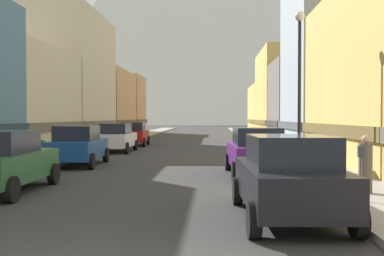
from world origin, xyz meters
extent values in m
cube|color=gray|center=(-6.25, 35.00, 0.07)|extent=(2.50, 100.00, 0.15)
cube|color=gray|center=(6.25, 35.00, 0.07)|extent=(2.50, 100.00, 0.15)
cube|color=beige|center=(-10.82, 23.96, 3.23)|extent=(6.63, 10.28, 6.47)
cube|color=#595444|center=(-10.82, 23.96, 1.60)|extent=(6.93, 10.28, 0.50)
cube|color=beige|center=(-10.71, 35.34, 5.52)|extent=(6.42, 11.95, 11.04)
cube|color=#595444|center=(-10.71, 35.34, 1.60)|extent=(6.72, 11.95, 0.50)
cube|color=tan|center=(-11.34, 47.77, 3.70)|extent=(7.67, 11.83, 7.40)
cube|color=brown|center=(-11.34, 47.77, 1.60)|extent=(7.97, 11.83, 0.50)
cube|color=tan|center=(-11.26, 58.36, 3.88)|extent=(7.52, 8.18, 7.77)
cube|color=brown|center=(-11.26, 58.36, 1.60)|extent=(7.82, 8.18, 0.50)
cube|color=#99A5B2|center=(12.33, 27.57, 5.76)|extent=(9.67, 9.81, 11.52)
cube|color=#444A50|center=(12.33, 27.57, 1.60)|extent=(9.97, 9.81, 0.50)
cube|color=#66605B|center=(11.23, 37.20, 3.58)|extent=(7.47, 8.40, 7.16)
cube|color=#2D2B29|center=(11.23, 37.20, 1.60)|extent=(7.77, 8.40, 0.50)
cube|color=#D8B259|center=(11.67, 48.58, 4.81)|extent=(8.33, 13.38, 9.63)
cube|color=brown|center=(11.67, 48.58, 1.60)|extent=(8.63, 13.38, 0.50)
cube|color=#D8B259|center=(10.97, 61.97, 3.29)|extent=(6.94, 12.98, 6.58)
cube|color=brown|center=(10.97, 61.97, 1.60)|extent=(7.24, 12.98, 0.50)
cube|color=#265933|center=(-3.80, 7.87, 0.74)|extent=(1.91, 4.43, 0.80)
cylinder|color=black|center=(-2.91, 9.54, 0.34)|extent=(0.23, 0.68, 0.68)
cylinder|color=black|center=(-2.85, 6.24, 0.34)|extent=(0.23, 0.68, 0.68)
cube|color=#19478C|center=(-3.80, 15.43, 0.74)|extent=(2.02, 4.47, 0.80)
cube|color=#1E232D|center=(-3.79, 15.18, 1.46)|extent=(1.69, 2.26, 0.64)
cylinder|color=black|center=(-4.79, 17.04, 0.34)|extent=(0.25, 0.69, 0.68)
cylinder|color=black|center=(-2.95, 17.12, 0.34)|extent=(0.25, 0.69, 0.68)
cylinder|color=black|center=(-4.65, 13.75, 0.34)|extent=(0.25, 0.69, 0.68)
cylinder|color=black|center=(-2.81, 13.82, 0.34)|extent=(0.25, 0.69, 0.68)
cube|color=silver|center=(-3.80, 23.70, 0.74)|extent=(1.86, 4.41, 0.80)
cube|color=#1E232D|center=(-3.80, 23.45, 1.46)|extent=(1.61, 2.21, 0.64)
cylinder|color=black|center=(-4.73, 25.35, 0.34)|extent=(0.22, 0.68, 0.68)
cylinder|color=black|center=(-2.89, 25.36, 0.34)|extent=(0.22, 0.68, 0.68)
cylinder|color=black|center=(-4.71, 22.05, 0.34)|extent=(0.22, 0.68, 0.68)
cylinder|color=black|center=(-2.87, 22.06, 0.34)|extent=(0.22, 0.68, 0.68)
cube|color=#9E1111|center=(-3.80, 30.10, 0.74)|extent=(2.01, 4.47, 0.80)
cube|color=#1E232D|center=(-3.79, 29.85, 1.46)|extent=(1.68, 2.26, 0.64)
cylinder|color=black|center=(-4.78, 31.71, 0.34)|extent=(0.25, 0.69, 0.68)
cylinder|color=black|center=(-2.95, 31.78, 0.34)|extent=(0.25, 0.69, 0.68)
cylinder|color=black|center=(-4.65, 28.41, 0.34)|extent=(0.25, 0.69, 0.68)
cylinder|color=black|center=(-2.82, 28.48, 0.34)|extent=(0.25, 0.69, 0.68)
cube|color=black|center=(3.80, 4.67, 0.74)|extent=(2.01, 4.47, 0.80)
cube|color=#1E232D|center=(3.81, 4.42, 1.46)|extent=(1.68, 2.26, 0.64)
cylinder|color=black|center=(2.82, 6.29, 0.34)|extent=(0.25, 0.69, 0.68)
cylinder|color=black|center=(4.66, 6.36, 0.34)|extent=(0.25, 0.69, 0.68)
cylinder|color=black|center=(2.94, 2.99, 0.34)|extent=(0.25, 0.69, 0.68)
cylinder|color=black|center=(4.78, 3.06, 0.34)|extent=(0.25, 0.69, 0.68)
cube|color=#591E72|center=(3.80, 12.20, 0.74)|extent=(2.02, 4.47, 0.80)
cube|color=#1E232D|center=(3.81, 11.95, 1.46)|extent=(1.69, 2.26, 0.64)
cylinder|color=black|center=(2.81, 13.81, 0.34)|extent=(0.25, 0.69, 0.68)
cylinder|color=black|center=(4.65, 13.89, 0.34)|extent=(0.25, 0.69, 0.68)
cylinder|color=black|center=(2.95, 10.52, 0.34)|extent=(0.25, 0.69, 0.68)
cylinder|color=black|center=(4.79, 10.59, 0.34)|extent=(0.25, 0.69, 0.68)
cylinder|color=#595960|center=(5.75, 6.08, 0.68)|extent=(0.06, 0.06, 1.05)
cube|color=#33383F|center=(5.75, 6.08, 1.34)|extent=(0.14, 0.10, 0.28)
cylinder|color=#4C5156|center=(6.35, 11.33, 0.60)|extent=(0.56, 0.56, 0.90)
cylinder|color=#2D2D33|center=(6.35, 11.33, 1.09)|extent=(0.59, 0.59, 0.08)
cylinder|color=gray|center=(-7.00, 19.67, 0.34)|extent=(0.38, 0.38, 0.39)
sphere|color=#1F6628|center=(-7.00, 19.67, 0.72)|extent=(0.46, 0.46, 0.46)
cylinder|color=brown|center=(6.25, 7.32, 0.81)|extent=(0.36, 0.36, 1.32)
sphere|color=tan|center=(6.25, 7.32, 1.58)|extent=(0.21, 0.21, 0.21)
cylinder|color=black|center=(5.35, 12.03, 2.90)|extent=(0.12, 0.12, 5.50)
sphere|color=white|center=(5.35, 12.03, 5.83)|extent=(0.36, 0.36, 0.36)
cone|color=silver|center=(-21.30, 260.00, 65.30)|extent=(293.52, 293.52, 130.60)
camera|label=1|loc=(2.23, -5.38, 2.16)|focal=44.29mm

